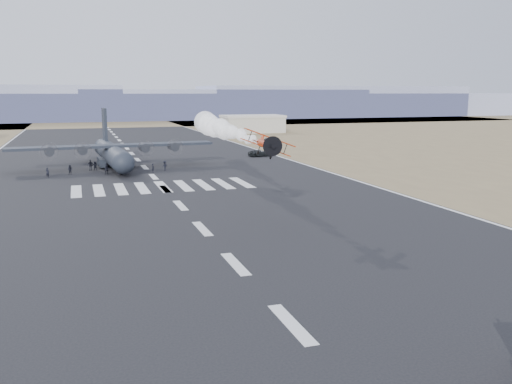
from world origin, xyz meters
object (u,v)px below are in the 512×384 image
crew_g (48,172)px  crew_d (91,165)px  aerobatic_biplane (267,144)px  transport_aircraft (112,152)px  crew_b (70,170)px  crew_e (120,169)px  crew_c (165,166)px  crew_h (107,169)px  hangar_right (252,124)px  crew_a (153,168)px  support_vehicle (260,153)px  crew_f (95,166)px

crew_g → crew_d: bearing=-108.4°
aerobatic_biplane → transport_aircraft: size_ratio=0.15×
crew_b → crew_e: (7.88, -2.26, 0.12)m
crew_c → crew_d: (-12.38, 4.06, 0.10)m
aerobatic_biplane → crew_h: bearing=110.5°
hangar_right → crew_a: size_ratio=13.10×
aerobatic_biplane → crew_g: size_ratio=3.32×
support_vehicle → crew_f: crew_f is taller
crew_d → crew_e: bearing=109.2°
crew_c → crew_h: crew_h is taller
crew_e → crew_h: bearing=138.7°
crew_f → crew_g: (-7.61, -6.03, 0.00)m
transport_aircraft → crew_h: size_ratio=19.97×
support_vehicle → crew_c: size_ratio=2.98×
hangar_right → transport_aircraft: (-51.49, -75.78, -0.31)m
crew_b → crew_a: bearing=6.1°
crew_e → support_vehicle: bearing=0.3°
aerobatic_biplane → crew_b: 47.81m
aerobatic_biplane → crew_g: 47.53m
crew_f → crew_h: (1.70, -5.77, 0.11)m
crew_g → support_vehicle: bearing=-127.7°
crew_e → crew_h: size_ratio=1.02×
crew_b → crew_g: size_ratio=1.01×
crew_e → crew_c: bearing=-13.8°
hangar_right → crew_h: 100.24m
transport_aircraft → crew_b: 10.66m
transport_aircraft → support_vehicle: 32.08m
transport_aircraft → crew_a: bearing=-61.4°
crew_h → support_vehicle: bearing=29.8°
hangar_right → crew_d: hangar_right is taller
crew_b → crew_c: 15.76m
transport_aircraft → crew_a: (6.05, -9.59, -1.92)m
aerobatic_biplane → support_vehicle: (18.84, 57.91, -7.67)m
crew_e → crew_f: crew_e is taller
support_vehicle → crew_d: size_ratio=2.67×
crew_b → crew_e: crew_e is taller
transport_aircraft → crew_a: transport_aircraft is taller
crew_a → crew_c: 3.08m
crew_e → crew_g: 11.32m
support_vehicle → crew_e: crew_e is taller
crew_b → crew_h: 6.13m
aerobatic_biplane → crew_b: size_ratio=3.28×
crew_g → crew_c: bearing=-144.0°
crew_f → crew_d: bearing=9.7°
hangar_right → crew_g: 105.68m
transport_aircraft → crew_b: (-7.39, -7.46, -1.89)m
crew_e → crew_h: (-2.02, 0.44, -0.02)m
crew_d → crew_h: crew_d is taller
crew_a → crew_f: crew_f is taller
transport_aircraft → crew_c: 11.44m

